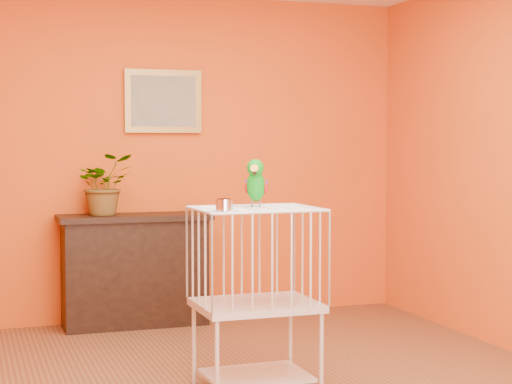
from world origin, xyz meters
name	(u,v)px	position (x,y,z in m)	size (l,w,h in m)	color
room_shell	(252,113)	(0.00, 0.00, 1.58)	(4.50, 4.50, 4.50)	#E75515
console_cabinet	(135,270)	(-0.27, 2.04, 0.43)	(1.17, 0.42, 0.87)	black
potted_plant	(106,192)	(-0.50, 1.99, 1.05)	(0.42, 0.47, 0.37)	#26722D
framed_picture	(163,101)	(0.00, 2.22, 1.75)	(0.62, 0.04, 0.50)	#A4833A
birdcage	(256,296)	(0.06, 0.11, 0.55)	(0.68, 0.53, 1.05)	beige
feed_cup	(224,205)	(-0.19, -0.08, 1.09)	(0.09, 0.09, 0.06)	silver
parrot	(256,183)	(0.08, 0.16, 1.19)	(0.16, 0.25, 0.28)	#59544C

